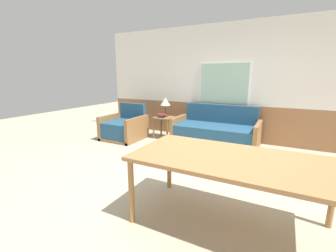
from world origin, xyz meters
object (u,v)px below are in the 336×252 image
object	(u,v)px
armchair	(124,128)
table_lamp	(165,102)
couch	(215,133)
dining_table	(232,164)
side_table	(164,121)

from	to	relation	value
armchair	table_lamp	size ratio (longest dim) A/B	1.89
armchair	table_lamp	distance (m)	1.20
couch	table_lamp	xyz separation A→B (m)	(-1.31, 0.07, 0.62)
armchair	dining_table	distance (m)	3.72
side_table	dining_table	distance (m)	3.47
couch	dining_table	size ratio (longest dim) A/B	0.93
side_table	table_lamp	size ratio (longest dim) A/B	1.13
table_lamp	couch	bearing A→B (deg)	-3.10
dining_table	table_lamp	bearing A→B (deg)	129.14
side_table	dining_table	bearing A→B (deg)	-50.10
couch	dining_table	xyz separation A→B (m)	(0.91, -2.66, 0.41)
armchair	couch	bearing A→B (deg)	-1.07
couch	table_lamp	size ratio (longest dim) A/B	3.92
couch	side_table	distance (m)	1.32
couch	table_lamp	bearing A→B (deg)	176.90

